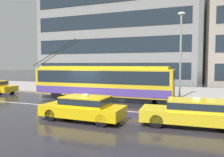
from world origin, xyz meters
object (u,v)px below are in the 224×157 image
pedestrian_approaching_curb (162,78)px  street_lamp (181,48)px  trolleybus (103,81)px  pedestrian_at_shelter (111,77)px  bus_shelter (107,73)px  taxi_oncoming_near (84,107)px  taxi_oncoming_far (193,112)px

pedestrian_approaching_curb → street_lamp: size_ratio=0.28×
trolleybus → pedestrian_at_shelter: 3.39m
bus_shelter → pedestrian_at_shelter: (0.34, 0.20, -0.34)m
trolleybus → pedestrian_approaching_curb: (4.48, 3.30, 0.11)m
pedestrian_at_shelter → trolleybus: bearing=-81.6°
trolleybus → pedestrian_approaching_curb: size_ratio=6.47×
trolleybus → taxi_oncoming_near: bearing=-75.9°
bus_shelter → pedestrian_at_shelter: bus_shelter is taller
taxi_oncoming_far → bus_shelter: bearing=131.0°
taxi_oncoming_far → pedestrian_approaching_curb: size_ratio=2.46×
taxi_oncoming_far → pedestrian_at_shelter: pedestrian_at_shelter is taller
taxi_oncoming_near → pedestrian_at_shelter: (-2.15, 9.95, 1.00)m
trolleybus → taxi_oncoming_far: bearing=-39.9°
pedestrian_at_shelter → pedestrian_approaching_curb: bearing=-0.6°
trolleybus → pedestrian_approaching_curb: 5.57m
street_lamp → bus_shelter: bearing=171.3°
taxi_oncoming_far → taxi_oncoming_near: same height
bus_shelter → pedestrian_approaching_curb: bus_shelter is taller
trolleybus → taxi_oncoming_near: 6.86m
trolleybus → street_lamp: 6.97m
trolleybus → taxi_oncoming_far: size_ratio=2.63×
taxi_oncoming_far → street_lamp: street_lamp is taller
trolleybus → taxi_oncoming_near: (1.66, -6.60, -0.83)m
pedestrian_at_shelter → street_lamp: (6.55, -1.25, 2.56)m
taxi_oncoming_near → taxi_oncoming_far: bearing=7.8°
bus_shelter → pedestrian_at_shelter: bearing=30.3°
pedestrian_at_shelter → street_lamp: street_lamp is taller
taxi_oncoming_near → street_lamp: size_ratio=0.63×
taxi_oncoming_near → pedestrian_approaching_curb: 10.34m
bus_shelter → pedestrian_at_shelter: 0.52m
trolleybus → pedestrian_at_shelter: bearing=98.4°
pedestrian_at_shelter → taxi_oncoming_far: bearing=-50.8°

